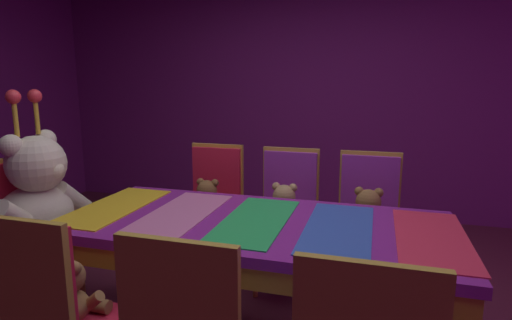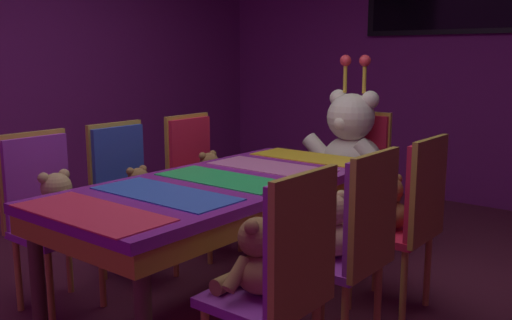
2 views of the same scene
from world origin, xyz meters
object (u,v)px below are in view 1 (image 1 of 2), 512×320
(chair_right_1, at_px, (288,203))
(king_teddy_bear, at_px, (41,196))
(banquet_table, at_px, (256,236))
(teddy_right_1, at_px, (284,210))
(chair_right_0, at_px, (368,210))
(teddy_right_2, at_px, (207,203))
(teddy_right_0, at_px, (368,217))
(chair_left_2, at_px, (43,310))
(chair_right_2, at_px, (214,196))
(teddy_left_2, at_px, (70,295))
(throne_chair, at_px, (21,219))

(chair_right_1, bearing_deg, king_teddy_bear, -59.08)
(banquet_table, xyz_separation_m, teddy_right_1, (0.67, 0.00, -0.06))
(chair_right_0, distance_m, teddy_right_2, 1.13)
(chair_right_0, distance_m, chair_right_1, 0.55)
(chair_right_0, relative_size, teddy_right_1, 2.96)
(teddy_right_0, distance_m, chair_right_1, 0.57)
(chair_left_2, distance_m, teddy_right_2, 1.51)
(banquet_table, xyz_separation_m, teddy_right_2, (0.70, 0.58, -0.06))
(chair_left_2, xyz_separation_m, chair_right_0, (1.63, -1.16, 0.00))
(teddy_right_1, xyz_separation_m, chair_right_2, (0.17, 0.57, 0.00))
(king_teddy_bear, bearing_deg, chair_right_1, 30.92)
(teddy_left_2, relative_size, king_teddy_bear, 0.31)
(chair_right_0, bearing_deg, teddy_left_2, -37.83)
(teddy_right_1, relative_size, king_teddy_bear, 0.35)
(chair_left_2, distance_m, teddy_right_0, 1.88)
(chair_right_1, distance_m, teddy_right_1, 0.15)
(teddy_right_0, bearing_deg, chair_right_0, -180.00)
(teddy_right_0, bearing_deg, chair_right_1, -105.19)
(teddy_right_0, bearing_deg, teddy_right_2, -91.30)
(teddy_right_0, bearing_deg, chair_left_2, -37.89)
(chair_right_0, xyz_separation_m, chair_right_2, (0.02, 1.13, 0.00))
(teddy_right_2, bearing_deg, banquet_table, 39.57)
(throne_chair, bearing_deg, teddy_right_0, 17.74)
(teddy_right_1, bearing_deg, teddy_right_0, 89.53)
(teddy_left_2, distance_m, throne_chair, 1.16)
(chair_right_1, relative_size, teddy_right_2, 3.09)
(teddy_left_2, bearing_deg, chair_right_1, -21.97)
(throne_chair, bearing_deg, teddy_right_2, 35.70)
(banquet_table, height_order, king_teddy_bear, king_teddy_bear)
(teddy_right_1, relative_size, chair_right_2, 0.34)
(chair_left_2, height_order, teddy_right_2, chair_left_2)
(teddy_right_0, bearing_deg, throne_chair, -72.26)
(chair_right_0, height_order, chair_right_2, same)
(banquet_table, bearing_deg, teddy_right_2, 39.57)
(chair_right_2, bearing_deg, teddy_right_0, 81.40)
(teddy_right_0, relative_size, teddy_right_1, 1.04)
(banquet_table, bearing_deg, throne_chair, 90.00)
(chair_left_2, xyz_separation_m, chair_right_2, (1.66, -0.03, 0.00))
(teddy_right_0, relative_size, chair_right_1, 0.35)
(chair_right_0, relative_size, king_teddy_bear, 1.04)
(teddy_left_2, height_order, king_teddy_bear, king_teddy_bear)
(chair_left_2, distance_m, chair_right_1, 1.74)
(teddy_left_2, height_order, chair_right_1, chair_right_1)
(chair_right_1, height_order, teddy_right_1, chair_right_1)
(teddy_right_0, height_order, teddy_right_1, teddy_right_0)
(teddy_right_1, bearing_deg, throne_chair, -66.37)
(chair_right_0, relative_size, throne_chair, 1.00)
(chair_right_1, distance_m, throne_chair, 1.75)
(teddy_right_2, bearing_deg, chair_right_1, 102.27)
(chair_left_2, distance_m, teddy_left_2, 0.14)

